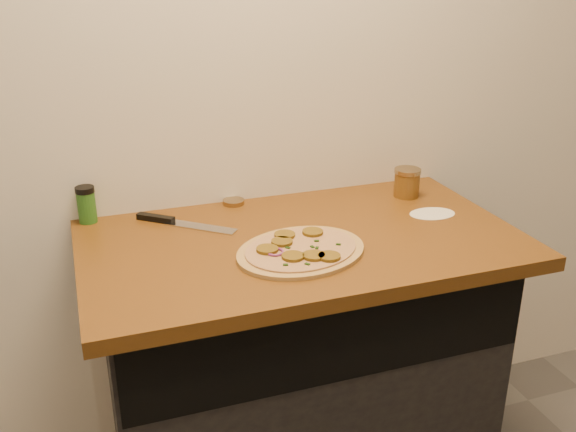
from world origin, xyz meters
name	(u,v)px	position (x,y,z in m)	size (l,w,h in m)	color
cabinet	(297,371)	(0.00, 1.45, 0.43)	(1.10, 0.60, 0.86)	black
countertop	(301,243)	(0.00, 1.42, 0.88)	(1.20, 0.70, 0.04)	brown
pizza	(300,250)	(-0.04, 1.32, 0.91)	(0.44, 0.44, 0.02)	tan
chefs_knife	(177,222)	(-0.31, 1.62, 0.91)	(0.26, 0.22, 0.02)	#B7BAC1
mason_jar_lid	(234,202)	(-0.11, 1.72, 0.91)	(0.07, 0.07, 0.01)	#917A54
salsa_jar	(407,182)	(0.43, 1.61, 0.95)	(0.08, 0.08, 0.09)	#A61610
spice_shaker	(86,204)	(-0.55, 1.72, 0.95)	(0.05, 0.05, 0.11)	#2A641F
flour_spill	(432,214)	(0.43, 1.44, 0.90)	(0.14, 0.14, 0.00)	white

